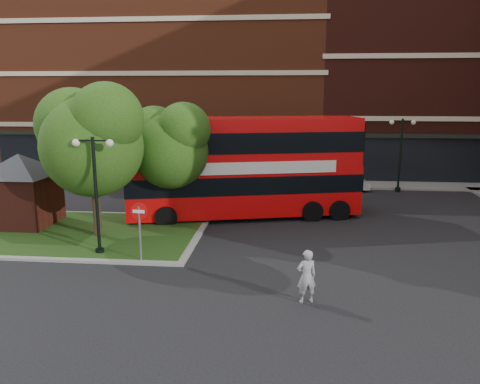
# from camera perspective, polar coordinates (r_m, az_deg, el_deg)

# --- Properties ---
(ground) EXTENTS (120.00, 120.00, 0.00)m
(ground) POSITION_cam_1_polar(r_m,az_deg,el_deg) (19.25, -1.38, -8.45)
(ground) COLOR black
(ground) RESTS_ON ground
(pavement_far) EXTENTS (44.00, 3.00, 0.12)m
(pavement_far) POSITION_cam_1_polar(r_m,az_deg,el_deg) (35.10, 1.81, 1.14)
(pavement_far) COLOR slate
(pavement_far) RESTS_ON ground
(terrace_far_left) EXTENTS (26.00, 12.00, 14.00)m
(terrace_far_left) POSITION_cam_1_polar(r_m,az_deg,el_deg) (43.10, -8.39, 12.35)
(terrace_far_left) COLOR brown
(terrace_far_left) RESTS_ON ground
(terrace_far_right) EXTENTS (18.00, 12.00, 16.00)m
(terrace_far_right) POSITION_cam_1_polar(r_m,az_deg,el_deg) (43.54, 21.80, 12.95)
(terrace_far_right) COLOR #471911
(terrace_far_right) RESTS_ON ground
(traffic_island) EXTENTS (12.60, 7.60, 0.15)m
(traffic_island) POSITION_cam_1_polar(r_m,az_deg,el_deg) (24.18, -19.73, -4.67)
(traffic_island) COLOR gray
(traffic_island) RESTS_ON ground
(kiosk) EXTENTS (6.51, 6.51, 3.60)m
(kiosk) POSITION_cam_1_polar(r_m,az_deg,el_deg) (25.93, -25.18, 1.10)
(kiosk) COLOR #471911
(kiosk) RESTS_ON traffic_island
(tree_island_west) EXTENTS (5.40, 4.71, 7.21)m
(tree_island_west) POSITION_cam_1_polar(r_m,az_deg,el_deg) (22.35, -17.78, 6.51)
(tree_island_west) COLOR #2D2116
(tree_island_west) RESTS_ON ground
(tree_island_east) EXTENTS (4.46, 3.90, 6.29)m
(tree_island_east) POSITION_cam_1_polar(r_m,az_deg,el_deg) (23.79, -8.60, 5.92)
(tree_island_east) COLOR #2D2116
(tree_island_east) RESTS_ON ground
(lamp_island) EXTENTS (1.72, 0.36, 5.00)m
(lamp_island) POSITION_cam_1_polar(r_m,az_deg,el_deg) (20.04, -17.17, 0.25)
(lamp_island) COLOR black
(lamp_island) RESTS_ON ground
(lamp_far_left) EXTENTS (1.72, 0.36, 5.00)m
(lamp_far_left) POSITION_cam_1_polar(r_m,az_deg,el_deg) (32.63, 5.14, 5.18)
(lamp_far_left) COLOR black
(lamp_far_left) RESTS_ON ground
(lamp_far_right) EXTENTS (1.72, 0.36, 5.00)m
(lamp_far_right) POSITION_cam_1_polar(r_m,az_deg,el_deg) (33.55, 18.98, 4.76)
(lamp_far_right) COLOR black
(lamp_far_right) RESTS_ON ground
(bus) EXTENTS (12.76, 5.73, 4.75)m
(bus) POSITION_cam_1_polar(r_m,az_deg,el_deg) (25.24, 0.47, 3.84)
(bus) COLOR red
(bus) RESTS_ON ground
(woman) EXTENTS (0.76, 0.61, 1.80)m
(woman) POSITION_cam_1_polar(r_m,az_deg,el_deg) (15.56, 8.11, -10.15)
(woman) COLOR #9B9B9E
(woman) RESTS_ON ground
(car_silver) EXTENTS (4.18, 2.13, 1.36)m
(car_silver) POSITION_cam_1_polar(r_m,az_deg,el_deg) (33.58, -5.68, 1.66)
(car_silver) COLOR #B8BBC0
(car_silver) RESTS_ON ground
(car_white) EXTENTS (3.72, 1.36, 1.22)m
(car_white) POSITION_cam_1_polar(r_m,az_deg,el_deg) (33.22, 12.34, 1.19)
(car_white) COLOR silver
(car_white) RESTS_ON ground
(no_entry_sign) EXTENTS (0.69, 0.11, 2.49)m
(no_entry_sign) POSITION_cam_1_polar(r_m,az_deg,el_deg) (18.96, -12.17, -3.40)
(no_entry_sign) COLOR slate
(no_entry_sign) RESTS_ON ground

